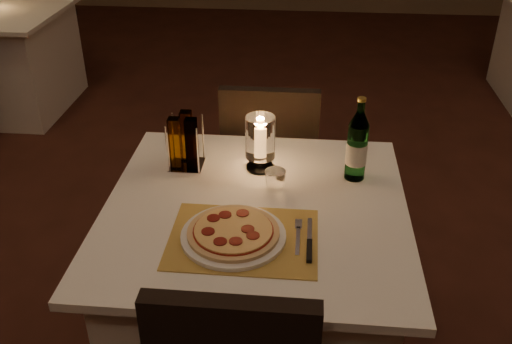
# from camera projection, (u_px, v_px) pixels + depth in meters

# --- Properties ---
(floor) EXTENTS (8.00, 10.00, 0.02)m
(floor) POSITION_uv_depth(u_px,v_px,m) (208.00, 321.00, 2.46)
(floor) COLOR #411D15
(floor) RESTS_ON ground
(main_table) EXTENTS (1.00, 1.00, 0.74)m
(main_table) POSITION_uv_depth(u_px,v_px,m) (255.00, 290.00, 2.07)
(main_table) COLOR white
(main_table) RESTS_ON ground
(chair_far) EXTENTS (0.42, 0.42, 0.90)m
(chair_far) POSITION_uv_depth(u_px,v_px,m) (270.00, 153.00, 2.59)
(chair_far) COLOR black
(chair_far) RESTS_ON ground
(placemat) EXTENTS (0.45, 0.34, 0.00)m
(placemat) POSITION_uv_depth(u_px,v_px,m) (243.00, 239.00, 1.73)
(placemat) COLOR #B6913F
(placemat) RESTS_ON main_table
(plate) EXTENTS (0.32, 0.32, 0.01)m
(plate) POSITION_uv_depth(u_px,v_px,m) (233.00, 236.00, 1.73)
(plate) COLOR white
(plate) RESTS_ON placemat
(pizza) EXTENTS (0.28, 0.28, 0.02)m
(pizza) POSITION_uv_depth(u_px,v_px,m) (233.00, 231.00, 1.72)
(pizza) COLOR #D8B77F
(pizza) RESTS_ON plate
(fork) EXTENTS (0.02, 0.18, 0.00)m
(fork) POSITION_uv_depth(u_px,v_px,m) (298.00, 234.00, 1.74)
(fork) COLOR silver
(fork) RESTS_ON placemat
(knife) EXTENTS (0.02, 0.22, 0.01)m
(knife) POSITION_uv_depth(u_px,v_px,m) (309.00, 246.00, 1.68)
(knife) COLOR black
(knife) RESTS_ON placemat
(tumbler) EXTENTS (0.07, 0.07, 0.07)m
(tumbler) POSITION_uv_depth(u_px,v_px,m) (275.00, 180.00, 1.95)
(tumbler) COLOR white
(tumbler) RESTS_ON main_table
(water_bottle) EXTENTS (0.07, 0.07, 0.31)m
(water_bottle) POSITION_uv_depth(u_px,v_px,m) (357.00, 147.00, 1.98)
(water_bottle) COLOR #559F5D
(water_bottle) RESTS_ON main_table
(hurricane_candle) EXTENTS (0.11, 0.11, 0.21)m
(hurricane_candle) POSITION_uv_depth(u_px,v_px,m) (260.00, 139.00, 2.03)
(hurricane_candle) COLOR white
(hurricane_candle) RESTS_ON main_table
(cruet_caddy) EXTENTS (0.12, 0.12, 0.21)m
(cruet_caddy) POSITION_uv_depth(u_px,v_px,m) (185.00, 144.00, 2.05)
(cruet_caddy) COLOR white
(cruet_caddy) RESTS_ON main_table
(neighbor_table_left) EXTENTS (1.00, 1.00, 0.74)m
(neighbor_table_left) POSITION_uv_depth(u_px,v_px,m) (1.00, 59.00, 4.17)
(neighbor_table_left) COLOR white
(neighbor_table_left) RESTS_ON ground
(neighbor_chair_lb) EXTENTS (0.42, 0.42, 0.90)m
(neighbor_chair_lb) POSITION_uv_depth(u_px,v_px,m) (38.00, 10.00, 4.69)
(neighbor_chair_lb) COLOR black
(neighbor_chair_lb) RESTS_ON ground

